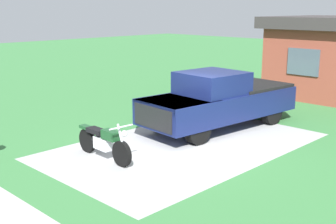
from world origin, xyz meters
name	(u,v)px	position (x,y,z in m)	size (l,w,h in m)	color
ground_plane	(185,146)	(0.00, 0.00, 0.00)	(80.00, 80.00, 0.00)	#37753C
driveway_pad	(185,146)	(0.00, 0.00, 0.00)	(4.88, 8.00, 0.01)	#A3A3A3
motorcycle	(104,142)	(-0.76, -2.33, 0.47)	(2.21, 0.70, 1.09)	black
pickup_truck	(221,99)	(-0.51, 2.28, 0.95)	(2.50, 5.77, 1.90)	black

